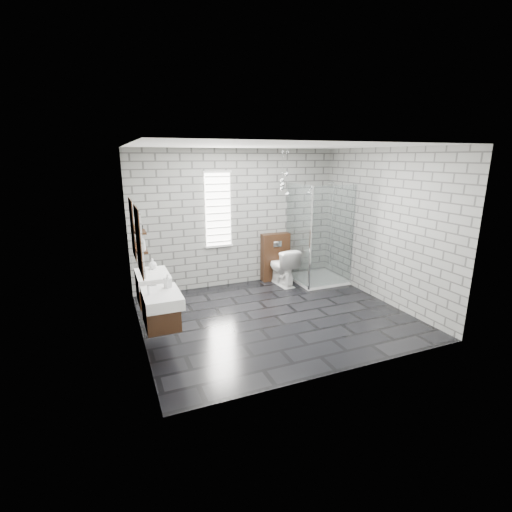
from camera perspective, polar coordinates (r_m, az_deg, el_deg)
floor at (r=6.21m, az=2.94°, el=-9.26°), size 4.20×3.60×0.02m
ceiling at (r=5.66m, az=3.33°, el=16.69°), size 4.20×3.60×0.02m
wall_back at (r=7.43m, az=-2.92°, el=5.79°), size 4.20×0.02×2.70m
wall_front at (r=4.28m, az=13.61°, el=-1.65°), size 4.20×0.02×2.70m
wall_left at (r=5.25m, az=-18.13°, el=1.12°), size 0.02×3.60×2.70m
wall_right at (r=6.95m, az=19.08°, el=4.32°), size 0.02×3.60×2.70m
vanity_left at (r=4.98m, az=-14.76°, el=-6.54°), size 0.47×0.70×1.57m
vanity_right at (r=5.82m, az=-16.02°, el=-3.46°), size 0.47×0.70×1.57m
shelf_lower at (r=5.22m, az=-17.19°, el=0.77°), size 0.14×0.30×0.03m
shelf_upper at (r=5.16m, az=-17.41°, el=3.56°), size 0.14×0.30×0.03m
window at (r=7.25m, az=-5.86°, el=7.10°), size 0.56×0.05×1.48m
cistern_panel at (r=7.81m, az=2.97°, el=-0.13°), size 0.60×0.20×1.00m
flush_plate at (r=7.65m, az=3.34°, el=1.85°), size 0.18×0.01×0.12m
shower_enclosure at (r=7.70m, az=9.35°, el=-0.52°), size 1.00×1.00×2.03m
pendant_cluster at (r=7.28m, az=4.33°, el=11.04°), size 0.23×0.23×0.90m
toilet at (r=7.55m, az=4.08°, el=-1.62°), size 0.48×0.78×0.77m
soap_bottle_a at (r=5.10m, az=-13.45°, el=-3.73°), size 0.11×0.11×0.19m
soap_bottle_b at (r=5.99m, az=-15.64°, el=-1.15°), size 0.14×0.14×0.16m
soap_bottle_c at (r=5.11m, az=-17.08°, el=1.86°), size 0.10×0.10×0.21m
vase at (r=5.24m, az=-17.45°, el=4.45°), size 0.13×0.13×0.10m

